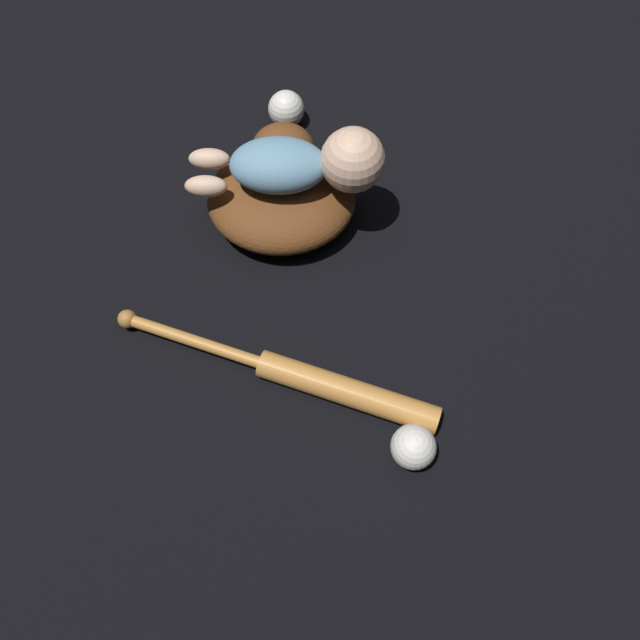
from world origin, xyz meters
The scene contains 6 objects.
ground_plane centered at (0.00, 0.00, 0.00)m, with size 6.00×6.00×0.00m, color black.
baseball_glove centered at (-0.06, -0.04, 0.05)m, with size 0.30×0.32×0.10m.
baby_figure centered at (0.00, -0.05, 0.15)m, with size 0.36×0.13×0.11m.
baseball_bat centered at (0.04, -0.41, 0.02)m, with size 0.57×0.18×0.05m.
baseball centered at (0.20, -0.51, 0.04)m, with size 0.07×0.07×0.07m.
baseball_spare centered at (-0.07, 0.19, 0.04)m, with size 0.08×0.08×0.08m.
Camera 1 is at (0.08, -0.79, 1.00)m, focal length 35.00 mm.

